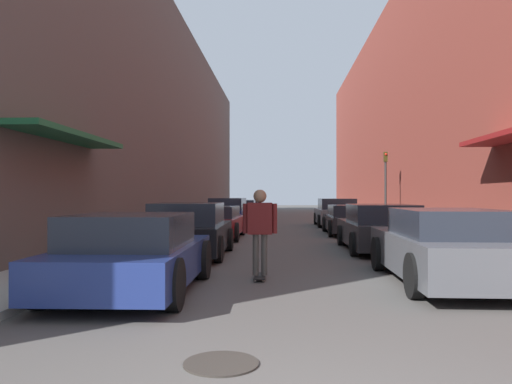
{
  "coord_description": "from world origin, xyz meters",
  "views": [
    {
      "loc": [
        -0.2,
        -2.7,
        1.57
      ],
      "look_at": [
        -0.9,
        11.29,
        1.64
      ],
      "focal_mm": 35.0,
      "sensor_mm": 36.0,
      "label": 1
    }
  ],
  "objects_px": {
    "parked_car_right_3": "(336,213)",
    "traffic_light": "(386,180)",
    "parked_car_left_4": "(241,211)",
    "parked_car_left_5": "(246,209)",
    "parked_car_right_2": "(350,220)",
    "parked_car_left_0": "(133,254)",
    "manhole_cover": "(221,363)",
    "parked_car_left_1": "(189,231)",
    "parked_car_left_3": "(228,213)",
    "skateboarder": "(260,224)",
    "parked_car_left_2": "(213,222)",
    "parked_car_right_1": "(381,228)",
    "parked_car_right_0": "(446,247)"
  },
  "relations": [
    {
      "from": "parked_car_left_0",
      "to": "traffic_light",
      "type": "relative_size",
      "value": 1.22
    },
    {
      "from": "parked_car_left_1",
      "to": "parked_car_left_4",
      "type": "height_order",
      "value": "parked_car_left_1"
    },
    {
      "from": "parked_car_left_5",
      "to": "skateboarder",
      "type": "bearing_deg",
      "value": -85.45
    },
    {
      "from": "parked_car_left_5",
      "to": "parked_car_right_1",
      "type": "xyz_separation_m",
      "value": [
        5.22,
        -20.79,
        0.03
      ]
    },
    {
      "from": "skateboarder",
      "to": "parked_car_right_0",
      "type": "bearing_deg",
      "value": -4.33
    },
    {
      "from": "parked_car_right_0",
      "to": "parked_car_left_3",
      "type": "bearing_deg",
      "value": 110.0
    },
    {
      "from": "parked_car_left_4",
      "to": "manhole_cover",
      "type": "distance_m",
      "value": 24.74
    },
    {
      "from": "parked_car_left_5",
      "to": "parked_car_right_2",
      "type": "xyz_separation_m",
      "value": [
        5.17,
        -15.01,
        -0.02
      ]
    },
    {
      "from": "parked_car_left_3",
      "to": "traffic_light",
      "type": "distance_m",
      "value": 7.53
    },
    {
      "from": "parked_car_left_3",
      "to": "traffic_light",
      "type": "relative_size",
      "value": 1.39
    },
    {
      "from": "parked_car_right_1",
      "to": "traffic_light",
      "type": "distance_m",
      "value": 9.35
    },
    {
      "from": "parked_car_left_2",
      "to": "traffic_light",
      "type": "relative_size",
      "value": 1.36
    },
    {
      "from": "parked_car_left_2",
      "to": "parked_car_right_3",
      "type": "distance_m",
      "value": 8.9
    },
    {
      "from": "parked_car_right_2",
      "to": "manhole_cover",
      "type": "distance_m",
      "value": 15.68
    },
    {
      "from": "parked_car_left_4",
      "to": "parked_car_right_1",
      "type": "height_order",
      "value": "parked_car_right_1"
    },
    {
      "from": "parked_car_left_2",
      "to": "parked_car_left_0",
      "type": "bearing_deg",
      "value": -89.53
    },
    {
      "from": "parked_car_right_0",
      "to": "skateboarder",
      "type": "distance_m",
      "value": 3.33
    },
    {
      "from": "parked_car_right_3",
      "to": "parked_car_left_5",
      "type": "bearing_deg",
      "value": 117.65
    },
    {
      "from": "parked_car_right_0",
      "to": "parked_car_right_3",
      "type": "bearing_deg",
      "value": 90.54
    },
    {
      "from": "skateboarder",
      "to": "manhole_cover",
      "type": "bearing_deg",
      "value": -92.06
    },
    {
      "from": "parked_car_left_5",
      "to": "manhole_cover",
      "type": "height_order",
      "value": "parked_car_left_5"
    },
    {
      "from": "parked_car_left_5",
      "to": "traffic_light",
      "type": "bearing_deg",
      "value": -58.48
    },
    {
      "from": "parked_car_left_4",
      "to": "parked_car_right_1",
      "type": "relative_size",
      "value": 0.98
    },
    {
      "from": "parked_car_left_1",
      "to": "parked_car_right_1",
      "type": "height_order",
      "value": "parked_car_left_1"
    },
    {
      "from": "parked_car_right_3",
      "to": "manhole_cover",
      "type": "distance_m",
      "value": 20.69
    },
    {
      "from": "parked_car_left_2",
      "to": "parked_car_left_4",
      "type": "relative_size",
      "value": 1.06
    },
    {
      "from": "parked_car_left_5",
      "to": "parked_car_right_0",
      "type": "distance_m",
      "value": 26.5
    },
    {
      "from": "parked_car_left_0",
      "to": "parked_car_left_5",
      "type": "distance_m",
      "value": 27.05
    },
    {
      "from": "parked_car_left_1",
      "to": "manhole_cover",
      "type": "relative_size",
      "value": 5.62
    },
    {
      "from": "parked_car_left_3",
      "to": "parked_car_left_4",
      "type": "distance_m",
      "value": 5.36
    },
    {
      "from": "parked_car_left_5",
      "to": "parked_car_left_3",
      "type": "bearing_deg",
      "value": -90.46
    },
    {
      "from": "skateboarder",
      "to": "parked_car_right_3",
      "type": "bearing_deg",
      "value": 78.71
    },
    {
      "from": "parked_car_left_2",
      "to": "parked_car_right_0",
      "type": "xyz_separation_m",
      "value": [
        5.35,
        -8.81,
        0.07
      ]
    },
    {
      "from": "traffic_light",
      "to": "skateboarder",
      "type": "bearing_deg",
      "value": -110.48
    },
    {
      "from": "parked_car_right_1",
      "to": "manhole_cover",
      "type": "xyz_separation_m",
      "value": [
        -3.35,
        -9.54,
        -0.61
      ]
    },
    {
      "from": "parked_car_right_3",
      "to": "manhole_cover",
      "type": "bearing_deg",
      "value": -99.23
    },
    {
      "from": "parked_car_left_0",
      "to": "manhole_cover",
      "type": "height_order",
      "value": "parked_car_left_0"
    },
    {
      "from": "traffic_light",
      "to": "manhole_cover",
      "type": "bearing_deg",
      "value": -106.13
    },
    {
      "from": "parked_car_right_3",
      "to": "traffic_light",
      "type": "height_order",
      "value": "traffic_light"
    },
    {
      "from": "parked_car_left_3",
      "to": "parked_car_right_3",
      "type": "height_order",
      "value": "parked_car_left_3"
    },
    {
      "from": "manhole_cover",
      "to": "traffic_light",
      "type": "xyz_separation_m",
      "value": [
        5.36,
        18.53,
        2.23
      ]
    },
    {
      "from": "parked_car_left_0",
      "to": "traffic_light",
      "type": "bearing_deg",
      "value": 64.85
    },
    {
      "from": "parked_car_left_1",
      "to": "parked_car_left_3",
      "type": "relative_size",
      "value": 0.83
    },
    {
      "from": "parked_car_left_4",
      "to": "parked_car_left_5",
      "type": "relative_size",
      "value": 1.02
    },
    {
      "from": "parked_car_right_2",
      "to": "parked_car_right_3",
      "type": "height_order",
      "value": "parked_car_right_3"
    },
    {
      "from": "parked_car_left_3",
      "to": "skateboarder",
      "type": "distance_m",
      "value": 14.84
    },
    {
      "from": "parked_car_left_0",
      "to": "parked_car_left_1",
      "type": "bearing_deg",
      "value": 89.84
    },
    {
      "from": "parked_car_left_4",
      "to": "skateboarder",
      "type": "bearing_deg",
      "value": -84.45
    },
    {
      "from": "parked_car_left_5",
      "to": "parked_car_right_2",
      "type": "bearing_deg",
      "value": -70.98
    },
    {
      "from": "parked_car_right_0",
      "to": "traffic_light",
      "type": "xyz_separation_m",
      "value": [
        1.89,
        14.15,
        1.59
      ]
    }
  ]
}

